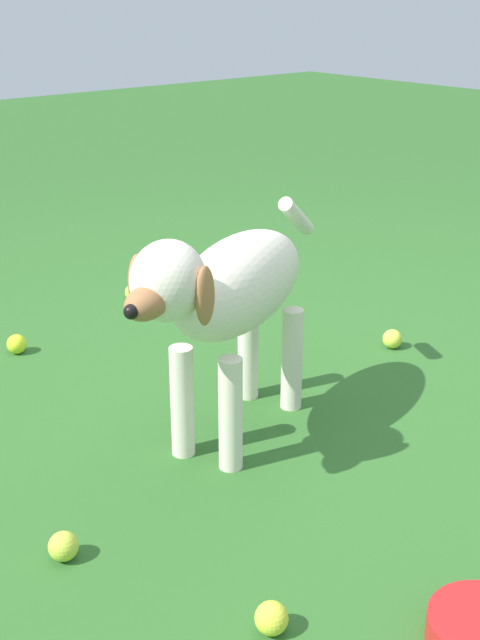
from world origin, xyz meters
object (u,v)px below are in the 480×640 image
(tennis_ball_2, at_px, (17,344))
(tennis_ball_4, at_px, (133,293))
(tennis_ball_1, at_px, (392,339))
(tennis_ball_3, at_px, (271,618))
(dog, at_px, (230,293))
(tennis_ball_0, at_px, (63,546))

(tennis_ball_2, bearing_deg, tennis_ball_4, -74.16)
(tennis_ball_1, xyz_separation_m, tennis_ball_3, (-0.72, 1.22, 0.00))
(tennis_ball_2, bearing_deg, tennis_ball_3, 171.61)
(dog, bearing_deg, tennis_ball_4, -131.75)
(tennis_ball_4, bearing_deg, tennis_ball_1, -156.29)
(tennis_ball_0, distance_m, tennis_ball_1, 1.44)
(tennis_ball_2, height_order, tennis_ball_3, same)
(tennis_ball_0, height_order, tennis_ball_2, same)
(tennis_ball_4, bearing_deg, tennis_ball_2, 105.84)
(dog, relative_size, tennis_ball_1, 13.50)
(dog, height_order, tennis_ball_2, dog)
(tennis_ball_1, distance_m, tennis_ball_4, 1.04)
(tennis_ball_1, height_order, tennis_ball_3, same)
(dog, height_order, tennis_ball_3, dog)
(tennis_ball_1, relative_size, tennis_ball_2, 1.00)
(dog, relative_size, tennis_ball_0, 13.50)
(tennis_ball_0, bearing_deg, tennis_ball_3, -156.74)
(tennis_ball_3, bearing_deg, tennis_ball_2, -8.39)
(dog, distance_m, tennis_ball_0, 0.74)
(tennis_ball_1, bearing_deg, tennis_ball_2, 51.54)
(tennis_ball_0, xyz_separation_m, tennis_ball_3, (-0.45, -0.19, 0.00))
(dog, bearing_deg, tennis_ball_3, 34.58)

